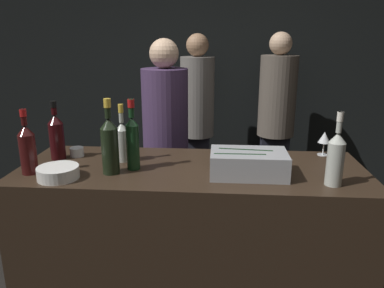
# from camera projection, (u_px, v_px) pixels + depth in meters

# --- Properties ---
(wall_back_chalkboard) EXTENTS (6.40, 0.06, 2.80)m
(wall_back_chalkboard) POSITION_uv_depth(u_px,v_px,m) (207.00, 72.00, 3.98)
(wall_back_chalkboard) COLOR black
(wall_back_chalkboard) RESTS_ON ground_plane
(bar_counter) EXTENTS (1.86, 0.68, 1.09)m
(bar_counter) POSITION_uv_depth(u_px,v_px,m) (192.00, 255.00, 2.18)
(bar_counter) COLOR #2D2116
(bar_counter) RESTS_ON ground_plane
(ice_bin_with_bottles) EXTENTS (0.38, 0.24, 0.12)m
(ice_bin_with_bottles) POSITION_uv_depth(u_px,v_px,m) (248.00, 163.00, 1.89)
(ice_bin_with_bottles) COLOR #9EA0A5
(ice_bin_with_bottles) RESTS_ON bar_counter
(bowl_white) EXTENTS (0.20, 0.20, 0.06)m
(bowl_white) POSITION_uv_depth(u_px,v_px,m) (58.00, 172.00, 1.85)
(bowl_white) COLOR white
(bowl_white) RESTS_ON bar_counter
(wine_glass) EXTENTS (0.07, 0.07, 0.14)m
(wine_glass) POSITION_uv_depth(u_px,v_px,m) (324.00, 138.00, 2.20)
(wine_glass) COLOR silver
(wine_glass) RESTS_ON bar_counter
(candle_votive) EXTENTS (0.08, 0.08, 0.05)m
(candle_votive) POSITION_uv_depth(u_px,v_px,m) (77.00, 152.00, 2.20)
(candle_votive) COLOR silver
(candle_votive) RESTS_ON bar_counter
(red_wine_bottle_black_foil) EXTENTS (0.08, 0.08, 0.34)m
(red_wine_bottle_black_foil) POSITION_uv_depth(u_px,v_px,m) (57.00, 135.00, 2.13)
(red_wine_bottle_black_foil) COLOR black
(red_wine_bottle_black_foil) RESTS_ON bar_counter
(red_wine_bottle_burgundy) EXTENTS (0.07, 0.07, 0.37)m
(red_wine_bottle_burgundy) POSITION_uv_depth(u_px,v_px,m) (133.00, 140.00, 1.95)
(red_wine_bottle_burgundy) COLOR #143319
(red_wine_bottle_burgundy) RESTS_ON bar_counter
(red_wine_bottle_tall) EXTENTS (0.08, 0.08, 0.34)m
(red_wine_bottle_tall) POSITION_uv_depth(u_px,v_px,m) (27.00, 148.00, 1.90)
(red_wine_bottle_tall) COLOR #380F0F
(red_wine_bottle_tall) RESTS_ON bar_counter
(champagne_bottle) EXTENTS (0.09, 0.09, 0.39)m
(champagne_bottle) POSITION_uv_depth(u_px,v_px,m) (110.00, 144.00, 1.89)
(champagne_bottle) COLOR black
(champagne_bottle) RESTS_ON bar_counter
(white_wine_bottle) EXTENTS (0.08, 0.08, 0.35)m
(white_wine_bottle) POSITION_uv_depth(u_px,v_px,m) (336.00, 157.00, 1.74)
(white_wine_bottle) COLOR #B2B7AD
(white_wine_bottle) RESTS_ON bar_counter
(rose_wine_bottle) EXTENTS (0.07, 0.07, 0.33)m
(rose_wine_bottle) POSITION_uv_depth(u_px,v_px,m) (122.00, 140.00, 2.09)
(rose_wine_bottle) COLOR #B2B7AD
(rose_wine_bottle) RESTS_ON bar_counter
(person_in_hoodie) EXTENTS (0.34, 0.34, 1.76)m
(person_in_hoodie) POSITION_uv_depth(u_px,v_px,m) (166.00, 144.00, 2.82)
(person_in_hoodie) COLOR black
(person_in_hoodie) RESTS_ON ground_plane
(person_blond_tee) EXTENTS (0.32, 0.32, 1.80)m
(person_blond_tee) POSITION_uv_depth(u_px,v_px,m) (197.00, 117.00, 3.63)
(person_blond_tee) COLOR black
(person_blond_tee) RESTS_ON ground_plane
(person_grey_polo) EXTENTS (0.35, 0.35, 1.81)m
(person_grey_polo) POSITION_uv_depth(u_px,v_px,m) (276.00, 117.00, 3.61)
(person_grey_polo) COLOR black
(person_grey_polo) RESTS_ON ground_plane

